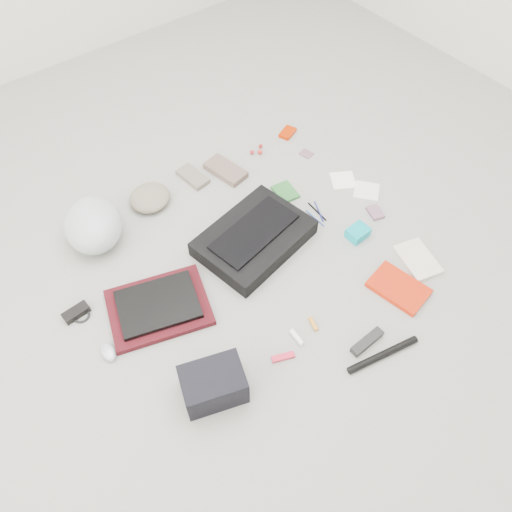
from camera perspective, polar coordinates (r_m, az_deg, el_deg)
ground_plane at (r=2.23m, az=0.00°, el=-0.77°), size 4.00×4.00×0.00m
messenger_bag at (r=2.26m, az=-0.21°, el=2.07°), size 0.55×0.43×0.08m
bag_flap at (r=2.23m, az=-0.21°, el=2.82°), size 0.44×0.26×0.01m
laptop_sleeve at (r=2.13m, az=-11.04°, el=-5.79°), size 0.48×0.42×0.03m
laptop at (r=2.10m, az=-11.15°, el=-5.44°), size 0.38×0.32×0.02m
bike_helmet at (r=2.36m, az=-18.13°, el=3.42°), size 0.35×0.39×0.19m
beanie at (r=2.49m, az=-12.05°, el=6.55°), size 0.26×0.26×0.07m
mitten_left at (r=2.59m, az=-7.23°, el=8.98°), size 0.11×0.18×0.03m
mitten_right at (r=2.60m, az=-3.50°, el=9.75°), size 0.15×0.24×0.03m
power_brick at (r=2.20m, az=-19.87°, el=-6.09°), size 0.11×0.06×0.03m
cable_coil at (r=2.20m, az=-19.33°, el=-6.43°), size 0.07×0.07×0.01m
mouse at (r=2.07m, az=-16.53°, el=-10.46°), size 0.06×0.09×0.03m
camera_bag at (r=1.88m, az=-4.90°, el=-14.42°), size 0.27×0.23×0.15m
multitool at (r=1.99m, az=3.11°, el=-11.45°), size 0.09×0.06×0.01m
toiletry_tube_white at (r=2.03m, az=4.68°, el=-9.25°), size 0.03×0.08×0.02m
toiletry_tube_orange at (r=2.07m, az=6.55°, el=-7.71°), size 0.03×0.07×0.02m
u_lock at (r=2.06m, az=12.56°, el=-9.54°), size 0.16×0.04×0.03m
bike_pump at (r=2.05m, az=14.30°, el=-10.88°), size 0.31×0.09×0.03m
book_red at (r=2.23m, az=15.97°, el=-3.53°), size 0.20×0.27×0.03m
book_white at (r=2.34m, az=17.98°, el=-0.41°), size 0.19×0.24×0.02m
notepad at (r=2.50m, az=3.38°, el=7.32°), size 0.11×0.14×0.01m
pen_blue at (r=2.41m, az=6.75°, el=4.32°), size 0.01×0.13×0.01m
pen_black at (r=2.43m, az=7.00°, el=5.07°), size 0.01×0.14×0.01m
pen_navy at (r=2.44m, az=7.19°, el=5.09°), size 0.06×0.12×0.01m
accordion_wallet at (r=2.35m, az=11.55°, el=2.63°), size 0.10×0.08×0.05m
card_deck at (r=2.47m, az=13.47°, el=4.87°), size 0.08×0.10×0.02m
napkin_top at (r=2.60m, az=9.92°, el=8.53°), size 0.16×0.16×0.01m
napkin_bottom at (r=2.57m, az=12.52°, el=7.29°), size 0.17×0.17×0.01m
lollipop_a at (r=2.70m, az=-0.46°, el=11.78°), size 0.03×0.03×0.02m
lollipop_b at (r=2.70m, az=0.46°, el=11.81°), size 0.03×0.03×0.03m
lollipop_c at (r=2.74m, az=0.53°, el=12.46°), size 0.02×0.02×0.02m
altoids_tin at (r=2.83m, az=3.63°, el=13.89°), size 0.11×0.09×0.02m
stamp_sheet at (r=2.72m, az=5.78°, el=11.55°), size 0.07×0.08×0.00m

